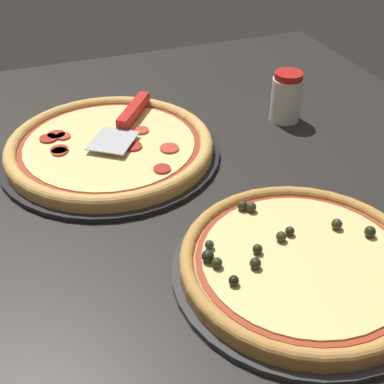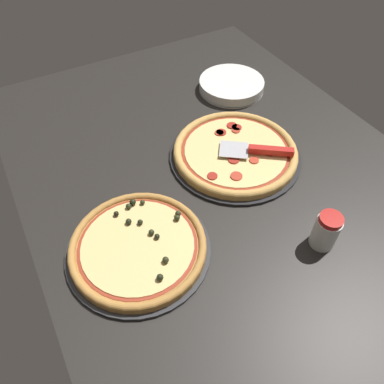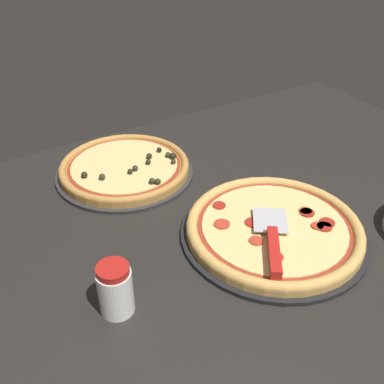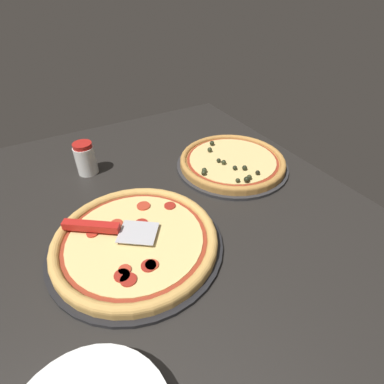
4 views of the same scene
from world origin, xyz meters
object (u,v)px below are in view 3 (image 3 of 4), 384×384
object	(u,v)px
serving_spatula	(273,244)
pizza_front	(274,228)
parmesan_shaker	(115,289)
pizza_back	(125,167)

from	to	relation	value
serving_spatula	pizza_front	bearing A→B (deg)	47.50
parmesan_shaker	serving_spatula	bearing A→B (deg)	-8.00
serving_spatula	parmesan_shaker	distance (cm)	33.86
pizza_front	parmesan_shaker	xyz separation A→B (cm)	(-39.36, -1.66, 3.05)
serving_spatula	parmesan_shaker	bearing A→B (deg)	172.00
pizza_back	parmesan_shaker	xyz separation A→B (cm)	(-21.24, -43.76, 2.94)
pizza_back	serving_spatula	world-z (taller)	serving_spatula
pizza_back	parmesan_shaker	distance (cm)	48.73
pizza_front	serving_spatula	xyz separation A→B (cm)	(-5.84, -6.37, 2.35)
pizza_front	pizza_back	xyz separation A→B (cm)	(-18.12, 42.10, 0.11)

